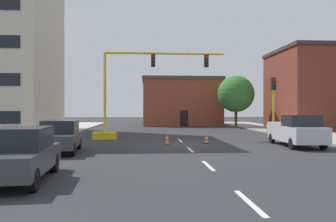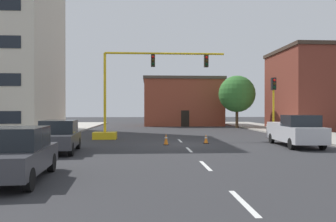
{
  "view_description": "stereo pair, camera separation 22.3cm",
  "coord_description": "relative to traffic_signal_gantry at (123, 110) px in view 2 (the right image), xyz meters",
  "views": [
    {
      "loc": [
        -2.59,
        -22.19,
        2.32
      ],
      "look_at": [
        -0.7,
        5.71,
        2.2
      ],
      "focal_mm": 35.84,
      "sensor_mm": 36.0,
      "label": 1
    },
    {
      "loc": [
        -2.37,
        -22.2,
        2.32
      ],
      "look_at": [
        -0.7,
        5.71,
        2.2
      ],
      "focal_mm": 35.84,
      "sensor_mm": 36.0,
      "label": 2
    }
  ],
  "objects": [
    {
      "name": "ground_plane",
      "position": [
        4.35,
        -4.23,
        -2.32
      ],
      "size": [
        160.0,
        160.0,
        0.0
      ],
      "primitive_type": "plane",
      "color": "#2D2D30"
    },
    {
      "name": "sidewalk_left",
      "position": [
        -7.97,
        3.77,
        -2.25
      ],
      "size": [
        6.0,
        56.0,
        0.14
      ],
      "primitive_type": "cube",
      "color": "#B2ADA3",
      "rests_on": "ground_plane"
    },
    {
      "name": "sidewalk_right",
      "position": [
        16.66,
        3.77,
        -2.25
      ],
      "size": [
        6.0,
        56.0,
        0.14
      ],
      "primitive_type": "cube",
      "color": "#9E998E",
      "rests_on": "ground_plane"
    },
    {
      "name": "lane_stripe_seg_0",
      "position": [
        4.35,
        -18.23,
        -2.31
      ],
      "size": [
        0.16,
        2.4,
        0.01
      ],
      "primitive_type": "cube",
      "color": "silver",
      "rests_on": "ground_plane"
    },
    {
      "name": "lane_stripe_seg_1",
      "position": [
        4.35,
        -12.73,
        -2.31
      ],
      "size": [
        0.16,
        2.4,
        0.01
      ],
      "primitive_type": "cube",
      "color": "silver",
      "rests_on": "ground_plane"
    },
    {
      "name": "lane_stripe_seg_2",
      "position": [
        4.35,
        -7.23,
        -2.31
      ],
      "size": [
        0.16,
        2.4,
        0.01
      ],
      "primitive_type": "cube",
      "color": "silver",
      "rests_on": "ground_plane"
    },
    {
      "name": "lane_stripe_seg_3",
      "position": [
        4.35,
        -1.73,
        -2.31
      ],
      "size": [
        0.16,
        2.4,
        0.01
      ],
      "primitive_type": "cube",
      "color": "silver",
      "rests_on": "ground_plane"
    },
    {
      "name": "building_brick_center",
      "position": [
        7.02,
        23.08,
        1.15
      ],
      "size": [
        11.4,
        8.78,
        6.92
      ],
      "color": "brown",
      "rests_on": "ground_plane"
    },
    {
      "name": "building_row_right",
      "position": [
        23.96,
        11.69,
        2.38
      ],
      "size": [
        13.72,
        10.18,
        9.37
      ],
      "color": "brown",
      "rests_on": "ground_plane"
    },
    {
      "name": "traffic_signal_gantry",
      "position": [
        0.0,
        0.0,
        0.0
      ],
      "size": [
        10.31,
        1.2,
        6.83
      ],
      "color": "yellow",
      "rests_on": "ground_plane"
    },
    {
      "name": "traffic_light_pole_right",
      "position": [
        11.76,
        -0.88,
        1.21
      ],
      "size": [
        0.32,
        0.47,
        4.8
      ],
      "color": "yellow",
      "rests_on": "ground_plane"
    },
    {
      "name": "tree_right_far",
      "position": [
        13.17,
        15.14,
        1.96
      ],
      "size": [
        4.6,
        4.6,
        6.59
      ],
      "color": "#4C3823",
      "rests_on": "ground_plane"
    },
    {
      "name": "pickup_truck_silver",
      "position": [
        11.25,
        -5.88,
        -1.34
      ],
      "size": [
        2.32,
        5.51,
        1.99
      ],
      "color": "#BCBCC1",
      "rests_on": "ground_plane"
    },
    {
      "name": "sedan_dark_gray_near_left",
      "position": [
        -2.81,
        -8.05,
        -1.43
      ],
      "size": [
        2.25,
        4.65,
        1.74
      ],
      "color": "#3D3D42",
      "rests_on": "ground_plane"
    },
    {
      "name": "sedan_dark_gray_mid_left",
      "position": [
        -2.33,
        -15.27,
        -1.43
      ],
      "size": [
        2.18,
        4.63,
        1.74
      ],
      "color": "#3D3D42",
      "rests_on": "ground_plane"
    },
    {
      "name": "traffic_cone_roadside_a",
      "position": [
        3.16,
        -4.56,
        -1.95
      ],
      "size": [
        0.36,
        0.36,
        0.75
      ],
      "color": "black",
      "rests_on": "ground_plane"
    },
    {
      "name": "traffic_cone_roadside_b",
      "position": [
        5.93,
        -3.83,
        -2.01
      ],
      "size": [
        0.36,
        0.36,
        0.63
      ],
      "color": "black",
      "rests_on": "ground_plane"
    }
  ]
}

